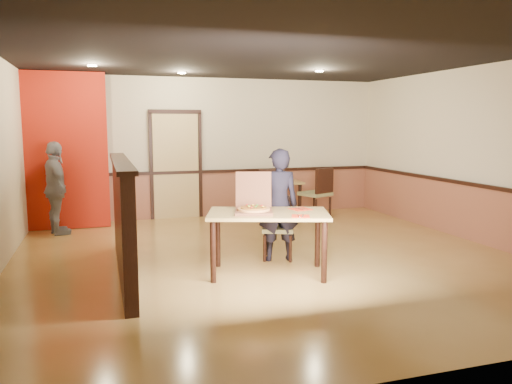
# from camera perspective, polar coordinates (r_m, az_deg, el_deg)

# --- Properties ---
(floor) EXTENTS (7.00, 7.00, 0.00)m
(floor) POSITION_cam_1_polar(r_m,az_deg,el_deg) (7.12, 1.59, -7.53)
(floor) COLOR tan
(floor) RESTS_ON ground
(ceiling) EXTENTS (7.00, 7.00, 0.00)m
(ceiling) POSITION_cam_1_polar(r_m,az_deg,el_deg) (6.93, 1.68, 15.40)
(ceiling) COLOR black
(ceiling) RESTS_ON wall_back
(wall_back) EXTENTS (7.00, 0.00, 7.00)m
(wall_back) POSITION_cam_1_polar(r_m,az_deg,el_deg) (10.25, -4.76, 5.07)
(wall_back) COLOR beige
(wall_back) RESTS_ON floor
(wall_right) EXTENTS (0.00, 7.00, 7.00)m
(wall_right) POSITION_cam_1_polar(r_m,az_deg,el_deg) (8.68, 24.10, 3.93)
(wall_right) COLOR beige
(wall_right) RESTS_ON floor
(wainscot_back) EXTENTS (7.00, 0.04, 0.90)m
(wainscot_back) POSITION_cam_1_polar(r_m,az_deg,el_deg) (10.31, -4.67, -0.22)
(wainscot_back) COLOR #96553C
(wainscot_back) RESTS_ON floor
(chair_rail_back) EXTENTS (7.00, 0.06, 0.06)m
(chair_rail_back) POSITION_cam_1_polar(r_m,az_deg,el_deg) (10.24, -4.67, 2.37)
(chair_rail_back) COLOR black
(chair_rail_back) RESTS_ON wall_back
(wainscot_right) EXTENTS (0.04, 7.00, 0.90)m
(wainscot_right) POSITION_cam_1_polar(r_m,az_deg,el_deg) (8.76, 23.61, -2.27)
(wainscot_right) COLOR #96553C
(wainscot_right) RESTS_ON floor
(chair_rail_right) EXTENTS (0.06, 7.00, 0.06)m
(chair_rail_right) POSITION_cam_1_polar(r_m,az_deg,el_deg) (8.69, 23.68, 0.77)
(chair_rail_right) COLOR black
(chair_rail_right) RESTS_ON wall_right
(back_door) EXTENTS (0.90, 0.06, 2.10)m
(back_door) POSITION_cam_1_polar(r_m,az_deg,el_deg) (10.09, -9.13, 2.96)
(back_door) COLOR tan
(back_door) RESTS_ON wall_back
(booth_partition) EXTENTS (0.20, 3.10, 1.44)m
(booth_partition) POSITION_cam_1_polar(r_m,az_deg,el_deg) (6.40, -14.98, -2.78)
(booth_partition) COLOR black
(booth_partition) RESTS_ON floor
(red_accent_panel) EXTENTS (1.60, 0.20, 2.78)m
(red_accent_panel) POSITION_cam_1_polar(r_m,az_deg,el_deg) (9.53, -21.40, 4.36)
(red_accent_panel) COLOR #AC1C0C
(red_accent_panel) RESTS_ON floor
(spot_a) EXTENTS (0.14, 0.14, 0.02)m
(spot_a) POSITION_cam_1_polar(r_m,az_deg,el_deg) (8.35, -18.22, 13.59)
(spot_a) COLOR beige
(spot_a) RESTS_ON ceiling
(spot_b) EXTENTS (0.14, 0.14, 0.02)m
(spot_b) POSITION_cam_1_polar(r_m,az_deg,el_deg) (9.15, -8.48, 13.33)
(spot_b) COLOR beige
(spot_b) RESTS_ON ceiling
(spot_c) EXTENTS (0.14, 0.14, 0.02)m
(spot_c) POSITION_cam_1_polar(r_m,az_deg,el_deg) (8.83, 7.26, 13.56)
(spot_c) COLOR beige
(spot_c) RESTS_ON ceiling
(main_table) EXTENTS (1.67, 1.26, 0.79)m
(main_table) POSITION_cam_1_polar(r_m,az_deg,el_deg) (6.22, 1.40, -3.32)
(main_table) COLOR tan
(main_table) RESTS_ON floor
(diner_chair) EXTENTS (0.55, 0.55, 0.86)m
(diner_chair) POSITION_cam_1_polar(r_m,az_deg,el_deg) (7.05, 2.53, -3.75)
(diner_chair) COLOR olive
(diner_chair) RESTS_ON floor
(side_chair_left) EXTENTS (0.67, 0.67, 1.04)m
(side_chair_left) POSITION_cam_1_polar(r_m,az_deg,el_deg) (9.54, 1.86, -0.13)
(side_chair_left) COLOR olive
(side_chair_left) RESTS_ON floor
(side_chair_right) EXTENTS (0.67, 0.67, 1.03)m
(side_chair_right) POSITION_cam_1_polar(r_m,az_deg,el_deg) (9.90, 7.11, 0.07)
(side_chair_right) COLOR olive
(side_chair_right) RESTS_ON floor
(side_table) EXTENTS (0.69, 0.69, 0.72)m
(side_table) POSITION_cam_1_polar(r_m,az_deg,el_deg) (10.28, 3.24, 0.29)
(side_table) COLOR tan
(side_table) RESTS_ON floor
(diner) EXTENTS (0.62, 0.46, 1.55)m
(diner) POSITION_cam_1_polar(r_m,az_deg,el_deg) (6.85, 2.56, -1.50)
(diner) COLOR black
(diner) RESTS_ON floor
(passerby) EXTENTS (0.65, 1.01, 1.59)m
(passerby) POSITION_cam_1_polar(r_m,az_deg,el_deg) (9.13, -21.88, 0.40)
(passerby) COLOR gray
(passerby) RESTS_ON floor
(pizza_box) EXTENTS (0.59, 0.64, 0.48)m
(pizza_box) POSITION_cam_1_polar(r_m,az_deg,el_deg) (6.19, -0.27, -1.76)
(pizza_box) COLOR brown
(pizza_box) RESTS_ON main_table
(pizza) EXTENTS (0.48, 0.48, 0.03)m
(pizza) POSITION_cam_1_polar(r_m,az_deg,el_deg) (6.14, -0.26, -1.97)
(pizza) COLOR #C98A49
(pizza) RESTS_ON pizza_box
(napkin_near) EXTENTS (0.27, 0.27, 0.01)m
(napkin_near) POSITION_cam_1_polar(r_m,az_deg,el_deg) (5.94, 5.12, -2.76)
(napkin_near) COLOR red
(napkin_near) RESTS_ON main_table
(napkin_far) EXTENTS (0.28, 0.28, 0.01)m
(napkin_far) POSITION_cam_1_polar(r_m,az_deg,el_deg) (6.44, 5.11, -1.95)
(napkin_far) COLOR red
(napkin_far) RESTS_ON main_table
(condiment) EXTENTS (0.06, 0.06, 0.14)m
(condiment) POSITION_cam_1_polar(r_m,az_deg,el_deg) (10.22, 2.66, 1.63)
(condiment) COLOR #92621A
(condiment) RESTS_ON side_table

